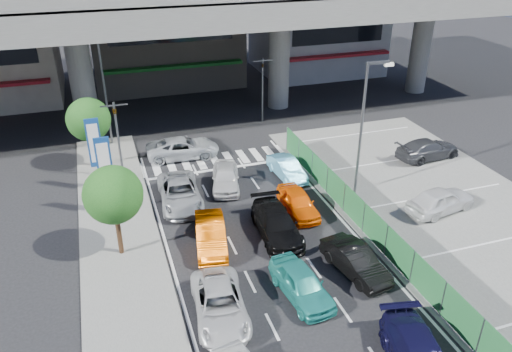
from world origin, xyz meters
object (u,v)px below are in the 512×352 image
object	(u,v)px
tree_near	(113,195)
wagon_silver_front_left	(180,193)
hatch_black_mid_right	(355,261)
crossing_wagon_silver	(183,148)
taxi_orange_left	(211,234)
kei_truck_front_right	(287,168)
traffic_light_left	(116,122)
traffic_light_right	(263,74)
tree_far	(89,120)
sedan_white_mid_left	(220,304)
traffic_cone	(348,204)
sedan_black_mid	(277,224)
parked_sedan_white	(441,200)
sedan_white_front_mid	(226,177)
parked_sedan_dgrey	(428,149)
taxi_teal_mid	(301,283)
street_lamp_left	(106,81)
taxi_orange_right	(298,202)
street_lamp_right	(365,118)
signboard_near	(105,166)
signboard_far	(95,145)

from	to	relation	value
tree_near	wagon_silver_front_left	xyz separation A→B (m)	(3.70, 4.00, -2.70)
hatch_black_mid_right	crossing_wagon_silver	distance (m)	15.99
taxi_orange_left	kei_truck_front_right	world-z (taller)	taxi_orange_left
traffic_light_left	traffic_light_right	xyz separation A→B (m)	(11.70, 7.00, 0.00)
tree_far	sedan_white_mid_left	distance (m)	17.01
crossing_wagon_silver	traffic_cone	xyz separation A→B (m)	(7.54, -10.03, -0.26)
sedan_black_mid	parked_sedan_white	world-z (taller)	parked_sedan_white
sedan_black_mid	wagon_silver_front_left	world-z (taller)	same
sedan_white_front_mid	traffic_cone	distance (m)	7.65
parked_sedan_white	parked_sedan_dgrey	distance (m)	7.15
taxi_orange_left	tree_far	bearing A→B (deg)	124.50
crossing_wagon_silver	parked_sedan_dgrey	distance (m)	16.88
taxi_teal_mid	taxi_orange_left	xyz separation A→B (m)	(-2.88, 4.92, 0.00)
taxi_teal_mid	sedan_white_front_mid	xyz separation A→B (m)	(-0.54, 10.70, 0.01)
street_lamp_left	sedan_black_mid	world-z (taller)	street_lamp_left
sedan_white_front_mid	taxi_orange_right	bearing A→B (deg)	-39.38
sedan_white_mid_left	taxi_teal_mid	size ratio (longest dim) A/B	1.14
hatch_black_mid_right	traffic_cone	bearing A→B (deg)	55.46
hatch_black_mid_right	kei_truck_front_right	xyz separation A→B (m)	(0.51, 10.04, -0.04)
sedan_black_mid	traffic_cone	bearing A→B (deg)	15.95
wagon_silver_front_left	traffic_cone	distance (m)	9.68
crossing_wagon_silver	hatch_black_mid_right	bearing A→B (deg)	-157.70
tree_near	traffic_cone	world-z (taller)	tree_near
sedan_black_mid	taxi_orange_right	size ratio (longest dim) A/B	1.24
street_lamp_right	taxi_teal_mid	size ratio (longest dim) A/B	2.01
tree_far	parked_sedan_dgrey	bearing A→B (deg)	-14.95
signboard_near	taxi_orange_right	xyz separation A→B (m)	(10.00, -3.06, -2.41)
tree_far	tree_near	bearing A→B (deg)	-85.64
taxi_orange_right	taxi_orange_left	bearing A→B (deg)	-162.52
street_lamp_right	wagon_silver_front_left	distance (m)	11.42
signboard_near	tree_near	size ratio (longest dim) A/B	0.98
tree_far	kei_truck_front_right	distance (m)	13.06
sedan_black_mid	parked_sedan_dgrey	xyz separation A→B (m)	(13.12, 5.52, 0.04)
traffic_light_left	crossing_wagon_silver	size ratio (longest dim) A/B	1.05
traffic_light_left	hatch_black_mid_right	xyz separation A→B (m)	(9.48, -12.87, -3.28)
kei_truck_front_right	parked_sedan_white	size ratio (longest dim) A/B	0.89
parked_sedan_white	street_lamp_left	bearing A→B (deg)	36.18
sedan_black_mid	traffic_cone	size ratio (longest dim) A/B	6.34
traffic_light_left	sedan_white_mid_left	world-z (taller)	traffic_light_left
kei_truck_front_right	parked_sedan_white	bearing A→B (deg)	-49.43
wagon_silver_front_left	traffic_light_right	bearing A→B (deg)	54.70
signboard_near	parked_sedan_white	world-z (taller)	signboard_near
tree_far	wagon_silver_front_left	xyz separation A→B (m)	(4.50, -6.50, -2.70)
parked_sedan_white	taxi_orange_right	bearing A→B (deg)	61.12
signboard_far	sedan_white_front_mid	xyz separation A→B (m)	(7.32, -1.89, -2.37)
tree_far	taxi_orange_right	world-z (taller)	tree_far
traffic_light_right	taxi_teal_mid	world-z (taller)	traffic_light_right
signboard_near	crossing_wagon_silver	world-z (taller)	signboard_near
kei_truck_front_right	parked_sedan_white	world-z (taller)	parked_sedan_white
taxi_teal_mid	tree_far	bearing A→B (deg)	110.17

